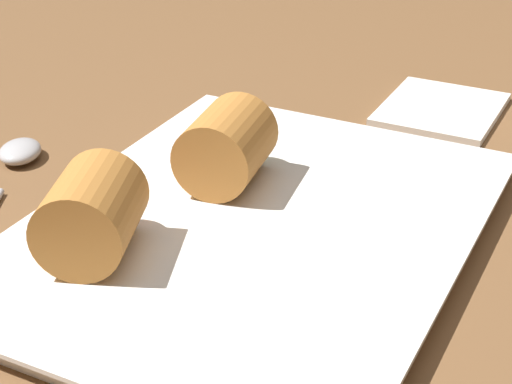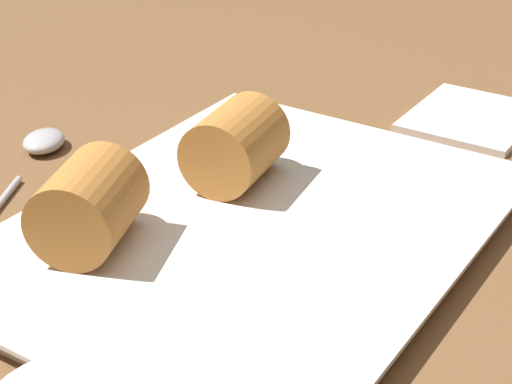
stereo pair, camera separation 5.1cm
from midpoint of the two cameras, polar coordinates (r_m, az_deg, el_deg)
The scene contains 6 objects.
table_surface at distance 58.03cm, azimuth -1.18°, elevation -2.62°, with size 180.00×140.00×2.00cm.
serving_plate at distance 54.43cm, azimuth -2.66°, elevation -2.76°, with size 34.75×26.49×1.50cm.
roll_front_left at distance 51.25cm, azimuth -13.60°, elevation -1.27°, with size 8.00×7.29×5.41cm.
roll_front_right at distance 58.16cm, azimuth -4.35°, elevation 3.19°, with size 7.74×6.29×5.41cm.
spoon at distance 66.68cm, azimuth -17.94°, elevation 1.84°, with size 18.74×10.48×1.40cm.
napkin at distance 74.75cm, azimuth 10.35°, elevation 5.41°, with size 11.18×9.52×0.60cm.
Camera 1 is at (45.15, 21.26, 30.85)cm, focal length 60.00 mm.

